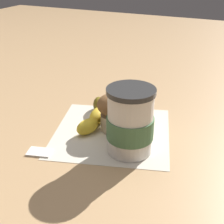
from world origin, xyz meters
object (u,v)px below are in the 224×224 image
object	(u,v)px
muffin	(116,111)
coffee_cup	(130,122)
banana	(96,115)
sugar_packet	(40,151)

from	to	relation	value
muffin	coffee_cup	bearing A→B (deg)	131.45
banana	coffee_cup	bearing A→B (deg)	146.29
coffee_cup	sugar_packet	xyz separation A→B (m)	(0.17, 0.09, -0.06)
muffin	sugar_packet	size ratio (longest dim) A/B	1.75
coffee_cup	banana	world-z (taller)	coffee_cup
coffee_cup	sugar_packet	bearing A→B (deg)	27.26
coffee_cup	sugar_packet	distance (m)	0.20
muffin	banana	size ratio (longest dim) A/B	0.49
sugar_packet	banana	bearing A→B (deg)	-105.29
banana	sugar_packet	distance (m)	0.17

